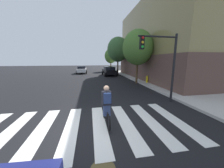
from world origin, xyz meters
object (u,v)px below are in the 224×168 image
(street_tree_far, at_px, (111,56))
(street_tree_mid, at_px, (118,50))
(sedan_mid, at_px, (109,71))
(sedan_far, at_px, (82,70))
(cyclist, at_px, (106,106))
(traffic_light_near, at_px, (162,57))
(fire_hydrant, at_px, (147,79))
(street_tree_near, at_px, (138,48))

(street_tree_far, bearing_deg, street_tree_mid, -91.15)
(sedan_mid, xyz_separation_m, sedan_far, (-4.93, 4.71, -0.05))
(cyclist, distance_m, street_tree_mid, 18.26)
(traffic_light_near, relative_size, fire_hydrant, 5.38)
(sedan_mid, height_order, street_tree_far, street_tree_far)
(cyclist, bearing_deg, street_tree_far, 79.87)
(sedan_mid, xyz_separation_m, traffic_light_near, (0.94, -14.52, 2.05))
(sedan_far, bearing_deg, street_tree_near, -61.70)
(sedan_far, bearing_deg, street_tree_far, 32.66)
(sedan_far, xyz_separation_m, cyclist, (2.17, -21.43, 0.08))
(traffic_light_near, distance_m, street_tree_mid, 15.24)
(sedan_mid, height_order, street_tree_near, street_tree_near)
(traffic_light_near, xyz_separation_m, street_tree_far, (0.91, 23.57, 0.77))
(fire_hydrant, bearing_deg, street_tree_far, 93.76)
(sedan_mid, xyz_separation_m, cyclist, (-2.75, -16.72, 0.03))
(fire_hydrant, bearing_deg, traffic_light_near, -108.87)
(traffic_light_near, height_order, fire_hydrant, traffic_light_near)
(street_tree_mid, relative_size, street_tree_far, 1.24)
(traffic_light_near, bearing_deg, street_tree_far, 87.78)
(street_tree_near, bearing_deg, sedan_mid, 103.52)
(sedan_mid, relative_size, street_tree_near, 0.78)
(sedan_far, relative_size, street_tree_mid, 0.64)
(sedan_far, relative_size, street_tree_far, 0.80)
(traffic_light_near, distance_m, street_tree_far, 23.60)
(traffic_light_near, xyz_separation_m, street_tree_mid, (0.74, 15.13, 1.63))
(sedan_far, distance_m, street_tree_near, 14.82)
(cyclist, xyz_separation_m, street_tree_mid, (4.44, 17.33, 3.65))
(sedan_mid, bearing_deg, street_tree_mid, 20.09)
(cyclist, relative_size, street_tree_far, 0.32)
(sedan_mid, bearing_deg, sedan_far, 136.29)
(traffic_light_near, bearing_deg, fire_hydrant, 71.13)
(street_tree_mid, bearing_deg, sedan_far, 148.23)
(street_tree_mid, height_order, street_tree_far, street_tree_mid)
(sedan_mid, distance_m, street_tree_near, 8.85)
(sedan_mid, relative_size, street_tree_far, 0.86)
(traffic_light_near, relative_size, street_tree_mid, 0.63)
(sedan_far, height_order, traffic_light_near, traffic_light_near)
(cyclist, bearing_deg, sedan_far, 95.79)
(sedan_far, xyz_separation_m, fire_hydrant, (7.93, -13.18, -0.23))
(sedan_far, distance_m, street_tree_mid, 8.62)
(traffic_light_near, xyz_separation_m, fire_hydrant, (2.06, 6.04, -2.33))
(street_tree_near, xyz_separation_m, street_tree_far, (-0.08, 17.08, -0.39))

